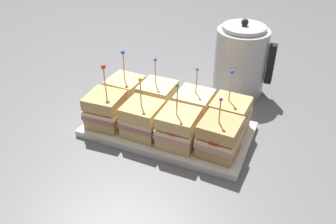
# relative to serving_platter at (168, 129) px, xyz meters

# --- Properties ---
(ground_plane) EXTENTS (6.00, 6.00, 0.00)m
(ground_plane) POSITION_rel_serving_platter_xyz_m (0.00, 0.00, -0.01)
(ground_plane) COLOR slate
(serving_platter) EXTENTS (0.42, 0.22, 0.02)m
(serving_platter) POSITION_rel_serving_platter_xyz_m (0.00, 0.00, 0.00)
(serving_platter) COLOR silver
(serving_platter) RESTS_ON ground_plane
(sandwich_front_far_left) EXTENTS (0.10, 0.10, 0.17)m
(sandwich_front_far_left) POSITION_rel_serving_platter_xyz_m (-0.15, -0.05, 0.05)
(sandwich_front_far_left) COLOR tan
(sandwich_front_far_left) RESTS_ON serving_platter
(sandwich_front_center_left) EXTENTS (0.09, 0.09, 0.16)m
(sandwich_front_center_left) POSITION_rel_serving_platter_xyz_m (-0.05, -0.05, 0.05)
(sandwich_front_center_left) COLOR tan
(sandwich_front_center_left) RESTS_ON serving_platter
(sandwich_front_center_right) EXTENTS (0.09, 0.09, 0.16)m
(sandwich_front_center_right) POSITION_rel_serving_platter_xyz_m (0.05, -0.05, 0.05)
(sandwich_front_center_right) COLOR tan
(sandwich_front_center_right) RESTS_ON serving_platter
(sandwich_front_far_right) EXTENTS (0.10, 0.10, 0.15)m
(sandwich_front_far_right) POSITION_rel_serving_platter_xyz_m (0.15, -0.05, 0.05)
(sandwich_front_far_right) COLOR tan
(sandwich_front_far_right) RESTS_ON serving_platter
(sandwich_back_far_left) EXTENTS (0.09, 0.09, 0.17)m
(sandwich_back_far_left) POSITION_rel_serving_platter_xyz_m (-0.15, 0.05, 0.05)
(sandwich_back_far_left) COLOR #DBB77A
(sandwich_back_far_left) RESTS_ON serving_platter
(sandwich_back_center_left) EXTENTS (0.09, 0.09, 0.16)m
(sandwich_back_center_left) POSITION_rel_serving_platter_xyz_m (-0.05, 0.05, 0.05)
(sandwich_back_center_left) COLOR beige
(sandwich_back_center_left) RESTS_ON serving_platter
(sandwich_back_center_right) EXTENTS (0.09, 0.09, 0.15)m
(sandwich_back_center_right) POSITION_rel_serving_platter_xyz_m (0.05, 0.05, 0.05)
(sandwich_back_center_right) COLOR beige
(sandwich_back_center_right) RESTS_ON serving_platter
(sandwich_back_far_right) EXTENTS (0.09, 0.09, 0.17)m
(sandwich_back_far_right) POSITION_rel_serving_platter_xyz_m (0.15, 0.05, 0.05)
(sandwich_back_far_right) COLOR tan
(sandwich_back_far_right) RESTS_ON serving_platter
(kettle_steel) EXTENTS (0.17, 0.15, 0.23)m
(kettle_steel) POSITION_rel_serving_platter_xyz_m (0.11, 0.28, 0.09)
(kettle_steel) COLOR #B7BABF
(kettle_steel) RESTS_ON ground_plane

